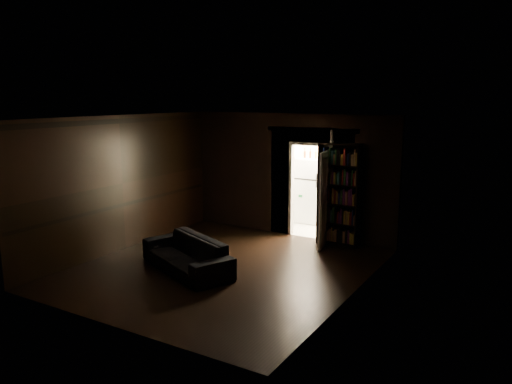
% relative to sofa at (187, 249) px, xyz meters
% --- Properties ---
extents(ground, '(5.50, 5.50, 0.00)m').
position_rel_sofa_xyz_m(ground, '(0.54, 0.40, -0.41)').
color(ground, black).
rests_on(ground, ground).
extents(room_walls, '(5.02, 5.61, 2.84)m').
position_rel_sofa_xyz_m(room_walls, '(0.53, 1.47, 1.28)').
color(room_walls, black).
rests_on(room_walls, ground).
extents(kitchen_alcove, '(2.20, 1.80, 2.60)m').
position_rel_sofa_xyz_m(kitchen_alcove, '(1.04, 4.27, 0.80)').
color(kitchen_alcove, beige).
rests_on(kitchen_alcove, ground).
extents(sofa, '(2.30, 1.68, 0.81)m').
position_rel_sofa_xyz_m(sofa, '(0.00, 0.00, 0.00)').
color(sofa, black).
rests_on(sofa, ground).
extents(bookshelf, '(0.95, 0.56, 2.20)m').
position_rel_sofa_xyz_m(bookshelf, '(1.79, 2.99, 0.69)').
color(bookshelf, black).
rests_on(bookshelf, ground).
extents(refrigerator, '(0.86, 0.81, 1.65)m').
position_rel_sofa_xyz_m(refrigerator, '(0.49, 4.51, 0.42)').
color(refrigerator, white).
rests_on(refrigerator, ground).
extents(door, '(0.18, 0.85, 2.05)m').
position_rel_sofa_xyz_m(door, '(1.57, 2.71, 0.62)').
color(door, silver).
rests_on(door, ground).
extents(figurine, '(0.09, 0.09, 0.27)m').
position_rel_sofa_xyz_m(figurine, '(1.57, 3.01, 1.93)').
color(figurine, white).
rests_on(figurine, bookshelf).
extents(bottles, '(0.61, 0.19, 0.25)m').
position_rel_sofa_xyz_m(bottles, '(0.53, 4.40, 1.37)').
color(bottles, black).
rests_on(bottles, refrigerator).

